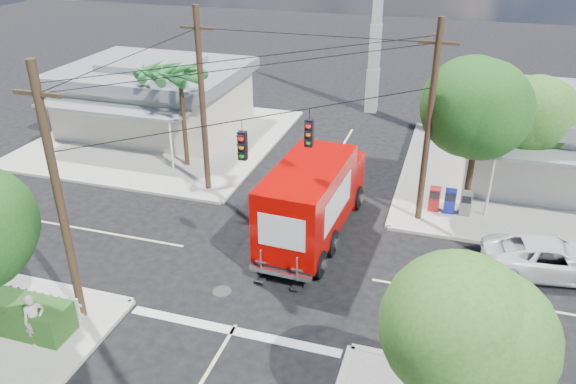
% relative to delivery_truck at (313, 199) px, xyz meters
% --- Properties ---
extents(ground, '(120.00, 120.00, 0.00)m').
position_rel_delivery_truck_xyz_m(ground, '(-0.96, -2.47, -1.81)').
color(ground, black).
rests_on(ground, ground).
extents(sidewalk_ne, '(14.12, 14.12, 0.14)m').
position_rel_delivery_truck_xyz_m(sidewalk_ne, '(9.92, 8.41, -1.74)').
color(sidewalk_ne, '#9F9A90').
rests_on(sidewalk_ne, ground).
extents(sidewalk_nw, '(14.12, 14.12, 0.14)m').
position_rel_delivery_truck_xyz_m(sidewalk_nw, '(-11.84, 8.41, -1.74)').
color(sidewalk_nw, '#9F9A90').
rests_on(sidewalk_nw, ground).
extents(road_markings, '(32.00, 32.00, 0.01)m').
position_rel_delivery_truck_xyz_m(road_markings, '(-0.96, -3.94, -1.80)').
color(road_markings, beige).
rests_on(road_markings, ground).
extents(building_nw, '(10.80, 10.20, 4.30)m').
position_rel_delivery_truck_xyz_m(building_nw, '(-12.96, 10.00, 0.41)').
color(building_nw, beige).
rests_on(building_nw, sidewalk_nw).
extents(radio_tower, '(0.80, 0.80, 17.00)m').
position_rel_delivery_truck_xyz_m(radio_tower, '(-0.46, 17.53, 3.83)').
color(radio_tower, silver).
rests_on(radio_tower, ground).
extents(tree_ne_front, '(4.21, 4.14, 6.66)m').
position_rel_delivery_truck_xyz_m(tree_ne_front, '(6.25, 4.29, 2.96)').
color(tree_ne_front, '#422D1C').
rests_on(tree_ne_front, sidewalk_ne).
extents(tree_ne_back, '(3.77, 3.66, 5.82)m').
position_rel_delivery_truck_xyz_m(tree_ne_back, '(8.85, 6.49, 2.38)').
color(tree_ne_back, '#422D1C').
rests_on(tree_ne_back, sidewalk_ne).
extents(tree_se, '(3.67, 3.54, 5.62)m').
position_rel_delivery_truck_xyz_m(tree_se, '(6.05, -9.71, 2.23)').
color(tree_se, '#422D1C').
rests_on(tree_se, sidewalk_se).
extents(palm_nw_front, '(3.01, 3.08, 5.59)m').
position_rel_delivery_truck_xyz_m(palm_nw_front, '(-8.46, 5.03, 3.23)').
color(palm_nw_front, '#422D1C').
rests_on(palm_nw_front, sidewalk_nw).
extents(palm_nw_back, '(3.01, 3.08, 5.19)m').
position_rel_delivery_truck_xyz_m(palm_nw_back, '(-10.46, 6.53, 2.86)').
color(palm_nw_back, '#422D1C').
rests_on(palm_nw_back, sidewalk_nw).
extents(utility_poles, '(12.00, 10.68, 9.00)m').
position_rel_delivery_truck_xyz_m(utility_poles, '(-2.55, -0.86, 2.87)').
color(utility_poles, '#473321').
rests_on(utility_poles, ground).
extents(picket_fence, '(5.94, 0.06, 1.00)m').
position_rel_delivery_truck_xyz_m(picket_fence, '(-8.76, -8.07, -1.13)').
color(picket_fence, silver).
rests_on(picket_fence, sidewalk_sw).
extents(vending_boxes, '(1.90, 0.50, 1.10)m').
position_rel_delivery_truck_xyz_m(vending_boxes, '(5.54, 3.73, -1.12)').
color(vending_boxes, '#A61519').
rests_on(vending_boxes, sidewalk_ne).
extents(delivery_truck, '(3.05, 8.37, 3.56)m').
position_rel_delivery_truck_xyz_m(delivery_truck, '(0.00, 0.00, 0.00)').
color(delivery_truck, black).
rests_on(delivery_truck, ground).
extents(parked_car, '(5.42, 3.15, 1.42)m').
position_rel_delivery_truck_xyz_m(parked_car, '(9.51, -0.03, -1.10)').
color(parked_car, silver).
rests_on(parked_car, ground).
extents(pedestrian, '(0.74, 0.81, 1.85)m').
position_rel_delivery_truck_xyz_m(pedestrian, '(-6.62, -9.29, -0.74)').
color(pedestrian, '#BDAB9F').
rests_on(pedestrian, sidewalk_sw).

